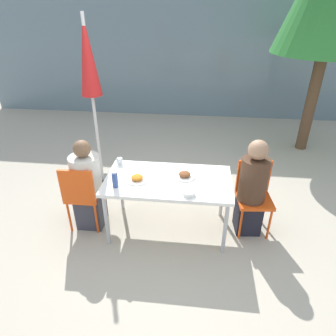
# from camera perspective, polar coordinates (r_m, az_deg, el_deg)

# --- Properties ---
(ground_plane) EXTENTS (24.00, 24.00, 0.00)m
(ground_plane) POSITION_cam_1_polar(r_m,az_deg,el_deg) (3.89, 0.00, -11.32)
(ground_plane) COLOR #B2A893
(building_facade) EXTENTS (10.00, 0.20, 3.00)m
(building_facade) POSITION_cam_1_polar(r_m,az_deg,el_deg) (7.44, 4.12, 21.25)
(building_facade) COLOR slate
(building_facade) RESTS_ON ground
(dining_table) EXTENTS (1.46, 0.81, 0.73)m
(dining_table) POSITION_cam_1_polar(r_m,az_deg,el_deg) (3.49, 0.00, -2.96)
(dining_table) COLOR white
(dining_table) RESTS_ON ground
(chair_left) EXTENTS (0.40, 0.40, 0.89)m
(chair_left) POSITION_cam_1_polar(r_m,az_deg,el_deg) (3.74, -16.09, -4.51)
(chair_left) COLOR #E54C14
(chair_left) RESTS_ON ground
(person_left) EXTENTS (0.35, 0.35, 1.17)m
(person_left) POSITION_cam_1_polar(r_m,az_deg,el_deg) (3.77, -15.02, -3.60)
(person_left) COLOR #383842
(person_left) RESTS_ON ground
(chair_right) EXTENTS (0.44, 0.44, 0.89)m
(chair_right) POSITION_cam_1_polar(r_m,az_deg,el_deg) (3.77, 16.01, -4.21)
(chair_right) COLOR #E54C14
(chair_right) RESTS_ON ground
(person_right) EXTENTS (0.32, 0.32, 1.22)m
(person_right) POSITION_cam_1_polar(r_m,az_deg,el_deg) (3.66, 15.67, -4.06)
(person_right) COLOR black
(person_right) RESTS_ON ground
(closed_umbrella) EXTENTS (0.36, 0.36, 2.42)m
(closed_umbrella) POSITION_cam_1_polar(r_m,az_deg,el_deg) (4.27, -14.80, 17.75)
(closed_umbrella) COLOR #333333
(closed_umbrella) RESTS_ON ground
(plate_0) EXTENTS (0.25, 0.25, 0.07)m
(plate_0) POSITION_cam_1_polar(r_m,az_deg,el_deg) (3.45, -5.91, -2.02)
(plate_0) COLOR white
(plate_0) RESTS_ON dining_table
(plate_1) EXTENTS (0.25, 0.25, 0.07)m
(plate_1) POSITION_cam_1_polar(r_m,az_deg,el_deg) (3.50, 3.19, -1.38)
(plate_1) COLOR white
(plate_1) RESTS_ON dining_table
(bottle) EXTENTS (0.07, 0.07, 0.19)m
(bottle) POSITION_cam_1_polar(r_m,az_deg,el_deg) (3.33, -10.07, -2.20)
(bottle) COLOR #334C8E
(bottle) RESTS_ON dining_table
(drinking_cup) EXTENTS (0.07, 0.07, 0.08)m
(drinking_cup) POSITION_cam_1_polar(r_m,az_deg,el_deg) (3.81, -9.18, 1.30)
(drinking_cup) COLOR silver
(drinking_cup) RESTS_ON dining_table
(salad_bowl) EXTENTS (0.14, 0.14, 0.05)m
(salad_bowl) POSITION_cam_1_polar(r_m,az_deg,el_deg) (3.19, 3.98, -4.77)
(salad_bowl) COLOR white
(salad_bowl) RESTS_ON dining_table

